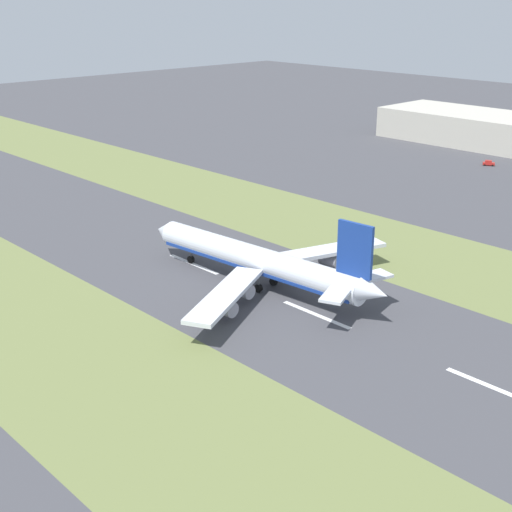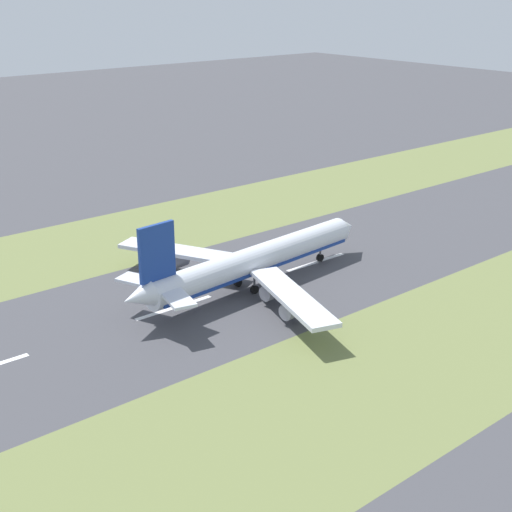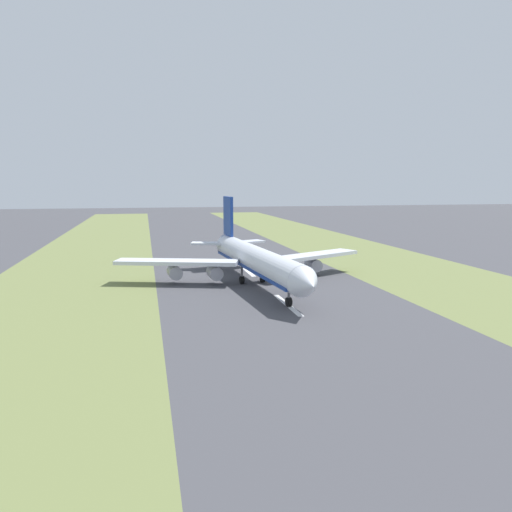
{
  "view_description": "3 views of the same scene",
  "coord_description": "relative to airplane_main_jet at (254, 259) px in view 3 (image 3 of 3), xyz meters",
  "views": [
    {
      "loc": [
        -100.72,
        -110.98,
        62.18
      ],
      "look_at": [
        1.95,
        -3.12,
        7.0
      ],
      "focal_mm": 50.0,
      "sensor_mm": 36.0,
      "label": 1
    },
    {
      "loc": [
        112.66,
        -93.78,
        61.82
      ],
      "look_at": [
        1.95,
        -3.12,
        7.0
      ],
      "focal_mm": 50.0,
      "sensor_mm": 36.0,
      "label": 2
    },
    {
      "loc": [
        27.02,
        109.43,
        23.76
      ],
      "look_at": [
        1.95,
        -3.12,
        7.0
      ],
      "focal_mm": 35.0,
      "sensor_mm": 36.0,
      "label": 3
    }
  ],
  "objects": [
    {
      "name": "grass_median_west",
      "position": [
        -47.11,
        5.01,
        -6.02
      ],
      "size": [
        40.0,
        600.0,
        0.01
      ],
      "primitive_type": "cube",
      "color": "olive",
      "rests_on": "ground"
    },
    {
      "name": "ground_plane",
      "position": [
        -2.11,
        5.01,
        -6.02
      ],
      "size": [
        800.0,
        800.0,
        0.0
      ],
      "primitive_type": "plane",
      "color": "#424247"
    },
    {
      "name": "centreline_dash_near",
      "position": [
        -2.11,
        -58.1,
        -6.01
      ],
      "size": [
        1.2,
        18.0,
        0.01
      ],
      "primitive_type": "cube",
      "color": "silver",
      "rests_on": "ground"
    },
    {
      "name": "airplane_main_jet",
      "position": [
        0.0,
        0.0,
        0.0
      ],
      "size": [
        63.9,
        67.22,
        20.2
      ],
      "color": "silver",
      "rests_on": "ground"
    },
    {
      "name": "centreline_dash_far",
      "position": [
        -2.11,
        21.9,
        -6.01
      ],
      "size": [
        1.2,
        18.0,
        0.01
      ],
      "primitive_type": "cube",
      "color": "silver",
      "rests_on": "ground"
    },
    {
      "name": "grass_median_east",
      "position": [
        42.89,
        5.01,
        -6.02
      ],
      "size": [
        40.0,
        600.0,
        0.01
      ],
      "primitive_type": "cube",
      "color": "olive",
      "rests_on": "ground"
    },
    {
      "name": "centreline_dash_mid",
      "position": [
        -2.11,
        -18.1,
        -6.01
      ],
      "size": [
        1.2,
        18.0,
        0.01
      ],
      "primitive_type": "cube",
      "color": "silver",
      "rests_on": "ground"
    }
  ]
}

